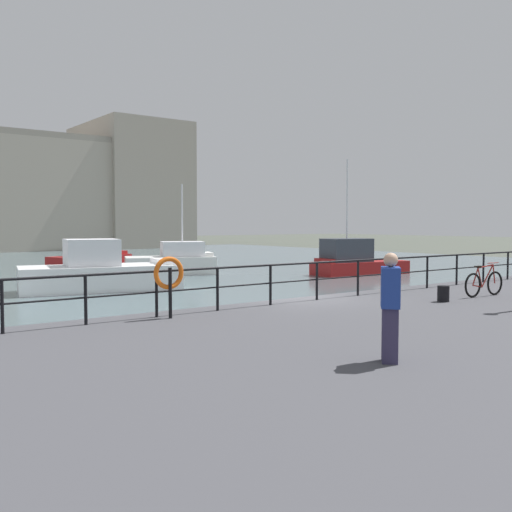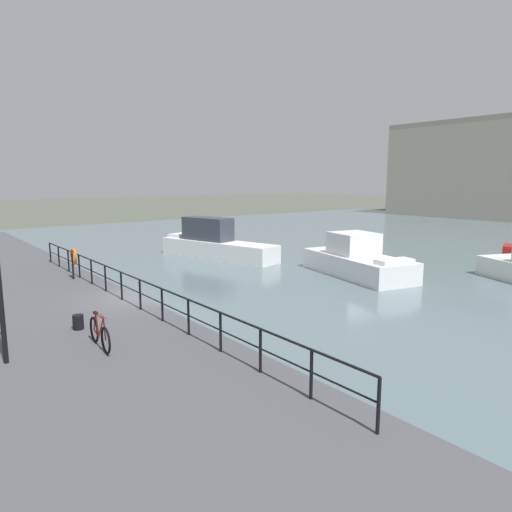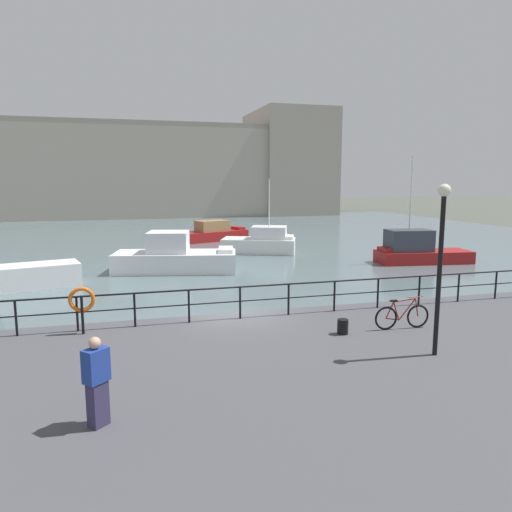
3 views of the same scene
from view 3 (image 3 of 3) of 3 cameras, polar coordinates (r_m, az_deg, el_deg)
ground_plane at (r=16.87m, az=-2.61°, el=-9.92°), size 240.00×240.00×0.00m
water_basin at (r=46.23m, az=-11.01°, el=2.01°), size 80.00×60.00×0.01m
quay_promenade at (r=10.92m, az=5.42°, el=-18.08°), size 56.00×13.00×0.99m
harbor_building at (r=77.81m, az=-9.29°, el=9.86°), size 58.39×16.50×16.49m
moored_small_launch at (r=36.41m, az=0.66°, el=1.61°), size 5.96×4.42×5.55m
moored_white_yacht at (r=33.75m, az=18.47°, el=0.66°), size 6.38×3.02×7.00m
moored_harbor_tender at (r=29.40m, az=-9.57°, el=-0.17°), size 7.65×4.37×2.41m
moored_cabin_cruiser at (r=44.05m, az=-4.96°, el=2.75°), size 6.52×4.19×1.84m
quay_railing at (r=15.90m, az=1.03°, el=-4.59°), size 21.66×0.07×1.08m
parked_bicycle at (r=15.35m, az=16.83°, el=-6.83°), size 1.77×0.16×0.98m
mooring_bollard at (r=14.51m, az=10.19°, el=-8.20°), size 0.32×0.32×0.44m
life_ring_stand at (r=15.01m, az=-19.85°, el=-5.03°), size 0.75×0.16×1.40m
quay_lamp_post at (r=12.90m, az=20.97°, el=1.02°), size 0.32×0.32×4.37m
standing_person at (r=9.49m, az=-18.26°, el=-13.81°), size 0.51×0.50×1.69m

